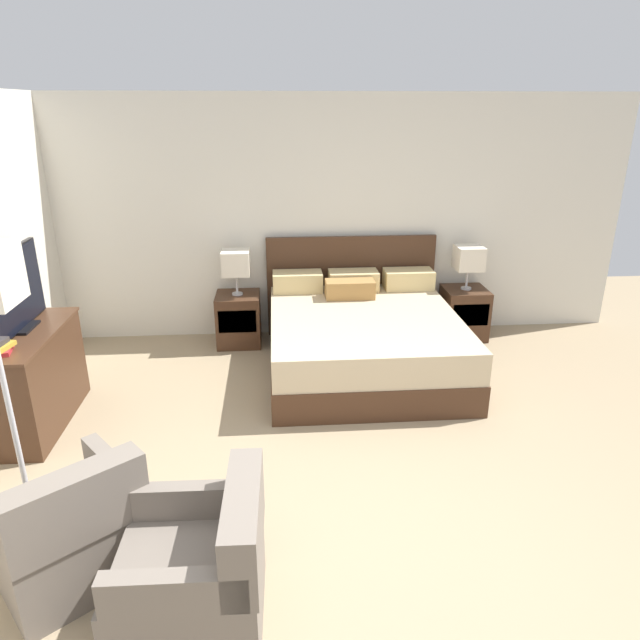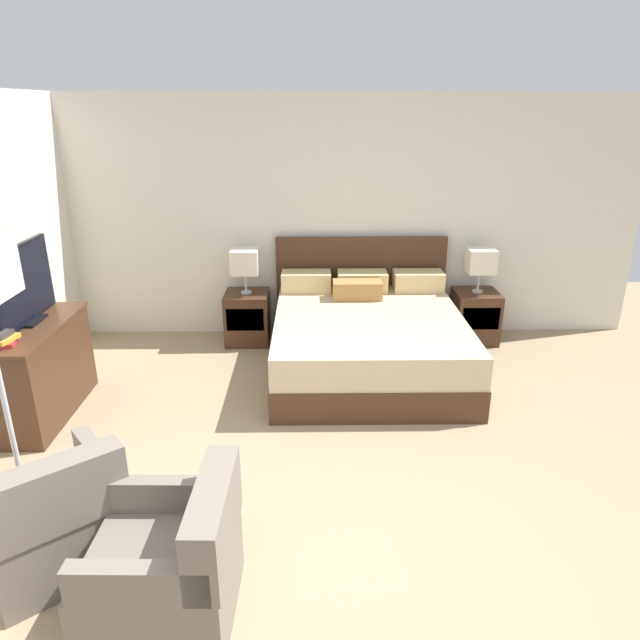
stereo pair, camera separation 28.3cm
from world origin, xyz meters
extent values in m
plane|color=#998466|center=(0.00, 0.00, 0.00)|extent=(10.98, 10.98, 0.00)
cube|color=silver|center=(0.00, 3.69, 1.26)|extent=(6.61, 0.06, 2.52)
cube|color=#422819|center=(0.35, 2.60, 0.14)|extent=(1.75, 1.94, 0.28)
cube|color=#C6B28E|center=(0.35, 2.60, 0.42)|extent=(1.73, 1.92, 0.28)
cube|color=#422819|center=(0.35, 3.60, 0.54)|extent=(1.82, 0.05, 1.09)
cube|color=#D6BC7F|center=(-0.23, 3.40, 0.66)|extent=(0.51, 0.28, 0.20)
cube|color=#D6BC7F|center=(0.35, 3.40, 0.66)|extent=(0.51, 0.28, 0.20)
cube|color=#D6BC7F|center=(0.94, 3.40, 0.66)|extent=(0.51, 0.28, 0.20)
cube|color=#A87A42|center=(0.28, 3.13, 0.65)|extent=(0.49, 0.22, 0.18)
cube|color=#422819|center=(-0.86, 3.38, 0.27)|extent=(0.45, 0.45, 0.54)
cube|color=black|center=(-0.86, 3.16, 0.33)|extent=(0.38, 0.01, 0.24)
cube|color=#422819|center=(1.57, 3.38, 0.27)|extent=(0.45, 0.45, 0.54)
cube|color=black|center=(1.57, 3.16, 0.33)|extent=(0.38, 0.01, 0.24)
cylinder|color=#B7B7BC|center=(-0.86, 3.38, 0.55)|extent=(0.11, 0.11, 0.02)
cylinder|color=#B7B7BC|center=(-0.86, 3.38, 0.66)|extent=(0.02, 0.02, 0.20)
cube|color=beige|center=(-0.86, 3.38, 0.89)|extent=(0.28, 0.28, 0.25)
cylinder|color=#B7B7BC|center=(1.57, 3.38, 0.55)|extent=(0.11, 0.11, 0.02)
cylinder|color=#B7B7BC|center=(1.57, 3.38, 0.66)|extent=(0.02, 0.02, 0.20)
cube|color=beige|center=(1.57, 3.38, 0.89)|extent=(0.28, 0.28, 0.25)
cube|color=#422819|center=(-2.41, 1.84, 0.39)|extent=(0.53, 1.12, 0.78)
cube|color=#482C1C|center=(-2.41, 1.84, 0.77)|extent=(0.55, 1.16, 0.02)
cube|color=black|center=(-2.41, 1.92, 0.79)|extent=(0.18, 0.28, 0.02)
cube|color=black|center=(-2.41, 1.92, 1.09)|extent=(0.04, 0.91, 0.61)
cube|color=black|center=(-2.39, 1.92, 1.09)|extent=(0.01, 0.88, 0.58)
cube|color=#B7282D|center=(-2.40, 1.47, 0.79)|extent=(0.24, 0.24, 0.03)
cube|color=gold|center=(-2.39, 1.47, 0.83)|extent=(0.22, 0.23, 0.03)
cube|color=#70665B|center=(-1.61, 0.24, 0.20)|extent=(0.96, 0.96, 0.40)
cube|color=#70665B|center=(-1.44, 0.03, 0.58)|extent=(0.63, 0.55, 0.36)
cube|color=#70665B|center=(-1.38, 0.42, 0.49)|extent=(0.46, 0.55, 0.18)
cube|color=#70665B|center=(-0.90, -0.15, 0.20)|extent=(0.69, 0.69, 0.40)
cube|color=#70665B|center=(-0.63, -0.16, 0.58)|extent=(0.17, 0.68, 0.36)
cube|color=#70665B|center=(-0.91, -0.45, 0.49)|extent=(0.63, 0.10, 0.18)
cube|color=#70665B|center=(-0.90, 0.14, 0.49)|extent=(0.63, 0.10, 0.18)
cylinder|color=#B7B7BC|center=(-1.98, 0.67, 0.01)|extent=(0.28, 0.28, 0.02)
cylinder|color=#B7B7BC|center=(-1.98, 0.67, 0.71)|extent=(0.03, 0.03, 1.37)
camera|label=1|loc=(-0.45, -2.30, 2.38)|focal=32.00mm
camera|label=2|loc=(-0.17, -2.31, 2.38)|focal=32.00mm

